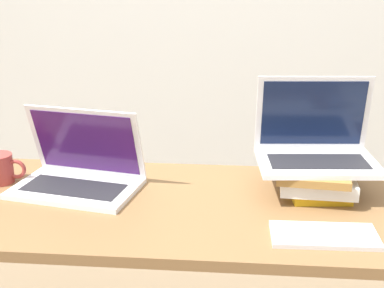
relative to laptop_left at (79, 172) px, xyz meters
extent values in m
cube|color=brown|center=(0.37, -0.08, -0.06)|extent=(1.74, 0.62, 0.03)
cube|color=silver|center=(-0.01, -0.03, -0.04)|extent=(0.41, 0.30, 0.02)
cube|color=#232328|center=(-0.01, -0.04, -0.03)|extent=(0.32, 0.18, 0.00)
cube|color=silver|center=(0.01, 0.06, 0.08)|extent=(0.37, 0.15, 0.23)
cube|color=#381451|center=(0.01, 0.05, 0.08)|extent=(0.34, 0.13, 0.20)
cube|color=gold|center=(0.72, 0.03, -0.04)|extent=(0.19, 0.23, 0.03)
cube|color=white|center=(0.72, 0.01, 0.00)|extent=(0.23, 0.23, 0.04)
cube|color=olive|center=(0.70, 0.02, 0.03)|extent=(0.23, 0.28, 0.02)
cube|color=silver|center=(0.72, 0.02, 0.05)|extent=(0.36, 0.26, 0.02)
cube|color=#232328|center=(0.72, 0.00, 0.06)|extent=(0.29, 0.15, 0.00)
cube|color=silver|center=(0.71, 0.12, 0.17)|extent=(0.35, 0.07, 0.23)
cube|color=#0F1938|center=(0.71, 0.11, 0.17)|extent=(0.31, 0.06, 0.20)
cube|color=silver|center=(0.70, -0.26, -0.04)|extent=(0.27, 0.13, 0.01)
cube|color=silver|center=(0.70, -0.26, -0.04)|extent=(0.25, 0.11, 0.00)
torus|color=#9E3833|center=(-0.21, 0.02, 0.00)|extent=(0.06, 0.01, 0.06)
camera|label=1|loc=(0.48, -1.48, 0.61)|focal=50.00mm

